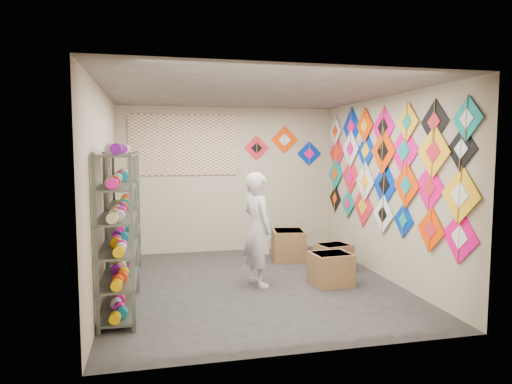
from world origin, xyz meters
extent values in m
plane|color=#282523|center=(0.00, 0.00, 0.00)|extent=(4.50, 4.50, 0.00)
plane|color=tan|center=(0.00, 2.25, 1.35)|extent=(4.00, 0.00, 4.00)
plane|color=tan|center=(0.00, -2.25, 1.35)|extent=(4.00, 0.00, 4.00)
plane|color=tan|center=(-2.00, 0.00, 1.35)|extent=(0.00, 4.50, 4.50)
plane|color=tan|center=(2.00, 0.00, 1.35)|extent=(0.00, 4.50, 4.50)
plane|color=gray|center=(0.00, 0.00, 2.70)|extent=(4.50, 4.50, 0.00)
cube|color=#4C5147|center=(-1.78, -0.85, 0.95)|extent=(0.40, 1.10, 1.90)
cube|color=#4C5147|center=(-1.78, 0.45, 0.95)|extent=(0.40, 1.10, 1.90)
cylinder|color=#EC168F|center=(-1.78, -1.33, 1.04)|extent=(0.12, 0.10, 0.12)
cylinder|color=#FF3B08|center=(-1.78, -1.14, 1.04)|extent=(0.12, 0.10, 0.12)
cylinder|color=#E3A300|center=(-1.78, -0.95, 1.04)|extent=(0.12, 0.10, 0.12)
cylinder|color=silver|center=(-1.78, -0.75, 1.04)|extent=(0.12, 0.10, 0.12)
cylinder|color=red|center=(-1.78, -0.56, 1.04)|extent=(0.12, 0.10, 0.12)
cylinder|color=#770E93|center=(-1.78, -0.37, 1.04)|extent=(0.12, 0.10, 0.12)
cylinder|color=#D2B779|center=(-1.78, -0.03, 1.04)|extent=(0.12, 0.10, 0.12)
cylinder|color=#10798B|center=(-1.78, 0.16, 1.04)|extent=(0.12, 0.10, 0.12)
cylinder|color=#EC168F|center=(-1.78, 0.35, 1.04)|extent=(0.12, 0.10, 0.12)
cylinder|color=#FF3B08|center=(-1.78, 0.55, 1.04)|extent=(0.12, 0.10, 0.12)
cylinder|color=#E3A300|center=(-1.78, 0.74, 1.04)|extent=(0.12, 0.10, 0.12)
cylinder|color=silver|center=(-1.78, 0.93, 1.04)|extent=(0.12, 0.10, 0.12)
cube|color=#FB0579|center=(1.99, -1.78, 0.94)|extent=(0.03, 0.64, 0.64)
cube|color=#FF3E00|center=(1.97, -1.25, 0.93)|extent=(0.03, 0.57, 0.57)
cube|color=#002BAB|center=(1.99, -0.59, 0.95)|extent=(0.03, 0.51, 0.51)
cube|color=white|center=(1.97, -0.04, 0.96)|extent=(0.02, 0.59, 0.59)
cube|color=red|center=(1.99, 0.66, 0.99)|extent=(0.01, 0.70, 0.70)
cube|color=#078A85|center=(1.97, 1.23, 0.97)|extent=(0.02, 0.51, 0.51)
cube|color=black|center=(1.99, 1.84, 1.00)|extent=(0.02, 0.52, 0.52)
cube|color=yellow|center=(1.97, -1.78, 1.42)|extent=(0.04, 0.67, 0.67)
cube|color=#FB0579|center=(1.99, -1.16, 1.45)|extent=(0.01, 0.63, 0.63)
cube|color=#FF3E00|center=(1.97, -0.66, 1.44)|extent=(0.01, 0.62, 0.62)
cube|color=#002BAB|center=(1.99, -0.03, 1.40)|extent=(0.04, 0.71, 0.71)
cube|color=white|center=(1.97, 0.58, 1.41)|extent=(0.01, 0.65, 0.65)
cube|color=red|center=(1.99, 1.17, 1.47)|extent=(0.01, 0.67, 0.67)
cube|color=#078A85|center=(1.97, 1.81, 1.46)|extent=(0.03, 0.63, 0.63)
cube|color=black|center=(1.99, -1.75, 1.94)|extent=(0.03, 0.52, 0.52)
cube|color=yellow|center=(1.97, -1.25, 1.90)|extent=(0.03, 0.67, 0.67)
cube|color=#FB0579|center=(1.99, -0.55, 1.91)|extent=(0.04, 0.72, 0.72)
cube|color=#FF3E00|center=(1.97, 0.00, 1.90)|extent=(0.03, 0.72, 0.72)
cube|color=#002BAB|center=(1.99, 0.60, 1.90)|extent=(0.04, 0.63, 0.63)
cube|color=white|center=(1.97, 1.15, 1.93)|extent=(0.02, 0.65, 0.65)
cube|color=red|center=(1.99, 1.80, 1.85)|extent=(0.04, 0.67, 0.67)
cube|color=#078A85|center=(1.97, -1.84, 2.26)|extent=(0.02, 0.51, 0.51)
cube|color=black|center=(1.99, -1.22, 2.26)|extent=(0.03, 0.58, 0.58)
cube|color=yellow|center=(1.97, -0.63, 2.29)|extent=(0.01, 0.54, 0.54)
cube|color=#FB0579|center=(1.99, 0.05, 2.25)|extent=(0.04, 0.67, 0.67)
cube|color=#FF3E00|center=(1.97, 0.63, 2.31)|extent=(0.01, 0.57, 0.57)
cube|color=#002BAB|center=(1.99, 1.17, 2.30)|extent=(0.01, 0.70, 0.70)
cube|color=white|center=(1.97, 1.84, 2.26)|extent=(0.01, 0.55, 0.55)
cube|color=red|center=(0.55, 2.24, 1.95)|extent=(0.48, 0.02, 0.48)
cube|color=#FF3E00|center=(1.10, 2.24, 2.10)|extent=(0.54, 0.02, 0.54)
cube|color=#002BAB|center=(1.60, 2.24, 1.84)|extent=(0.49, 0.02, 0.49)
cube|color=#88489C|center=(-0.80, 2.23, 2.00)|extent=(2.00, 0.01, 1.10)
imported|color=beige|center=(0.05, -0.03, 0.80)|extent=(0.81, 0.73, 1.61)
cube|color=brown|center=(1.07, -0.25, 0.23)|extent=(0.59, 0.50, 0.46)
cube|color=brown|center=(1.41, 0.48, 0.21)|extent=(0.59, 0.52, 0.42)
cube|color=brown|center=(0.90, 1.28, 0.26)|extent=(0.64, 0.68, 0.52)
camera|label=1|loc=(-1.37, -6.21, 1.94)|focal=32.00mm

